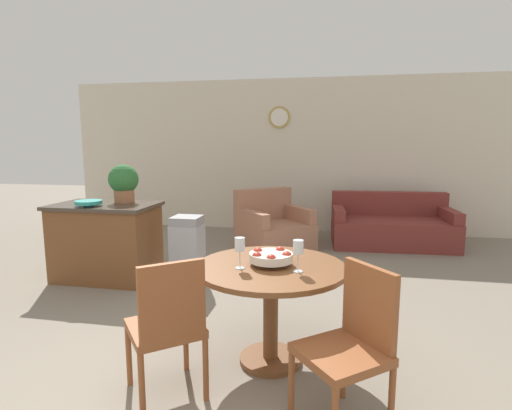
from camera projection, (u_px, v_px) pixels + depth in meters
name	position (u px, v px, depth m)	size (l,w,h in m)	color
wall_back	(284.00, 156.00, 7.18)	(8.00, 0.09, 2.70)	beige
dining_table	(271.00, 287.00, 2.81)	(1.06, 1.06, 0.72)	brown
dining_chair_near_left	(168.00, 322.00, 2.40)	(0.59, 0.59, 0.90)	brown
dining_chair_near_right	(352.00, 339.00, 2.19)	(0.59, 0.59, 0.90)	brown
fruit_bowl	(271.00, 257.00, 2.77)	(0.30, 0.30, 0.11)	silver
wine_glass_left	(240.00, 246.00, 2.68)	(0.07, 0.07, 0.22)	silver
wine_glass_right	(298.00, 248.00, 2.61)	(0.07, 0.07, 0.22)	silver
kitchen_island	(106.00, 241.00, 4.63)	(1.16, 0.72, 0.88)	brown
teal_bowl	(89.00, 202.00, 4.40)	(0.29, 0.29, 0.06)	teal
potted_plant	(124.00, 182.00, 4.66)	(0.34, 0.34, 0.45)	#A36642
trash_bin	(188.00, 251.00, 4.46)	(0.33, 0.31, 0.77)	#9E9EA3
couch	(391.00, 227.00, 6.22)	(1.85, 1.07, 0.80)	maroon
armchair	(273.00, 229.00, 6.00)	(1.28, 1.28, 0.88)	#A87056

